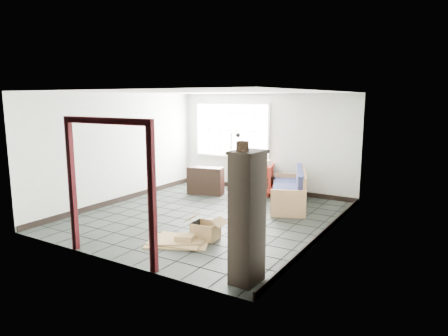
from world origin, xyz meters
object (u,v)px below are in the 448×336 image
Objects in this scene: futon_sofa at (291,193)px; tall_shelf at (247,217)px; armchair at (257,177)px; side_table at (267,179)px.

tall_shelf is at bearing -98.42° from futon_sofa.
tall_shelf reaches higher than futon_sofa.
armchair is 0.50× the size of tall_shelf.
armchair is 1.66× the size of side_table.
armchair is at bearing 117.99° from tall_shelf.
armchair is (-1.25, 0.71, 0.13)m from futon_sofa.
armchair is 0.31m from side_table.
side_table is (-0.94, 0.71, 0.09)m from futon_sofa.
tall_shelf reaches higher than side_table.
tall_shelf is (1.90, -4.70, 0.51)m from side_table.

